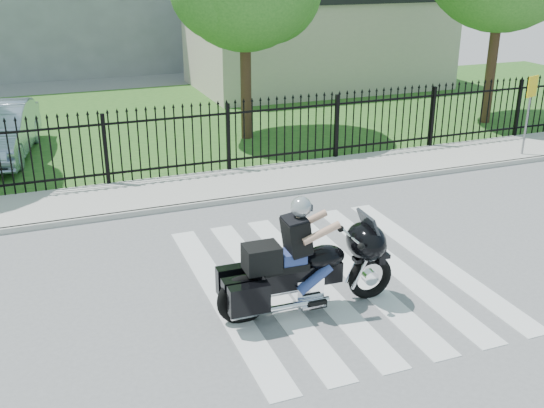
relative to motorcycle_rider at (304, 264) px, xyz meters
name	(u,v)px	position (x,y,z in m)	size (l,w,h in m)	color
ground	(333,277)	(0.93, 0.81, -0.79)	(120.00, 120.00, 0.00)	slate
crosswalk	(333,276)	(0.93, 0.81, -0.78)	(5.00, 5.50, 0.01)	silver
sidewalk	(242,183)	(0.93, 5.81, -0.73)	(40.00, 2.00, 0.12)	#ADAAA3
curb	(256,197)	(0.93, 4.81, -0.73)	(40.00, 0.12, 0.12)	#ADAAA3
grass_strip	(176,120)	(0.93, 12.81, -0.78)	(40.00, 12.00, 0.02)	#23511C
iron_fence	(228,139)	(0.93, 6.81, 0.11)	(26.00, 0.04, 1.80)	black
building_low	(316,43)	(7.93, 16.81, 0.96)	(10.00, 6.00, 3.50)	#B5A997
motorcycle_rider	(304,264)	(0.00, 0.00, 0.00)	(2.92, 0.88, 1.93)	black
traffic_sign	(530,99)	(8.80, 5.17, 0.85)	(0.45, 0.20, 2.13)	gray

